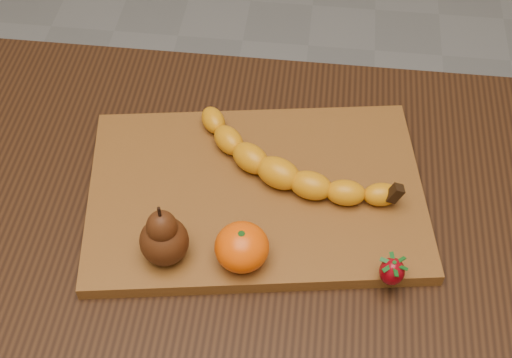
# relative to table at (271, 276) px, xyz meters

# --- Properties ---
(table) EXTENTS (1.00, 0.70, 0.76)m
(table) POSITION_rel_table_xyz_m (0.00, 0.00, 0.00)
(table) COLOR black
(table) RESTS_ON ground
(cutting_board) EXTENTS (0.49, 0.37, 0.02)m
(cutting_board) POSITION_rel_table_xyz_m (-0.03, 0.06, 0.11)
(cutting_board) COLOR brown
(cutting_board) RESTS_ON table
(banana) EXTENTS (0.27, 0.17, 0.04)m
(banana) POSITION_rel_table_xyz_m (-0.00, 0.07, 0.14)
(banana) COLOR orange
(banana) RESTS_ON cutting_board
(pear) EXTENTS (0.07, 0.07, 0.10)m
(pear) POSITION_rel_table_xyz_m (-0.13, -0.06, 0.17)
(pear) COLOR #421D0A
(pear) RESTS_ON cutting_board
(mandarin) EXTENTS (0.08, 0.08, 0.06)m
(mandarin) POSITION_rel_table_xyz_m (-0.03, -0.06, 0.15)
(mandarin) COLOR #EB4B02
(mandarin) RESTS_ON cutting_board
(strawberry) EXTENTS (0.04, 0.04, 0.04)m
(strawberry) POSITION_rel_table_xyz_m (0.15, -0.06, 0.14)
(strawberry) COLOR maroon
(strawberry) RESTS_ON cutting_board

